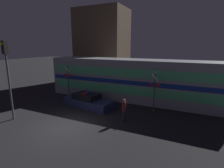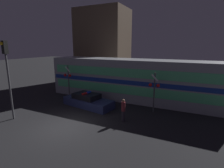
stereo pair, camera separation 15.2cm
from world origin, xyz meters
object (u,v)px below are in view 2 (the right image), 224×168
(train, at_px, (133,80))
(crossing_signal_near, at_px, (154,88))
(traffic_light_corner, at_px, (7,66))
(pedestrian, at_px, (123,110))
(police_car, at_px, (88,101))

(train, bearing_deg, crossing_signal_near, -45.26)
(train, distance_m, traffic_light_corner, 10.90)
(train, relative_size, pedestrian, 10.56)
(pedestrian, relative_size, crossing_signal_near, 0.51)
(police_car, distance_m, crossing_signal_near, 5.96)
(crossing_signal_near, distance_m, traffic_light_corner, 11.02)
(crossing_signal_near, bearing_deg, police_car, -169.55)
(train, xyz_separation_m, traffic_light_corner, (-6.45, -8.56, 1.93))
(pedestrian, bearing_deg, train, 101.85)
(train, height_order, crossing_signal_near, train)
(pedestrian, relative_size, traffic_light_corner, 0.30)
(police_car, xyz_separation_m, pedestrian, (4.12, -1.66, 0.38))
(police_car, relative_size, traffic_light_corner, 0.87)
(crossing_signal_near, bearing_deg, train, 134.74)
(traffic_light_corner, bearing_deg, pedestrian, 22.52)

